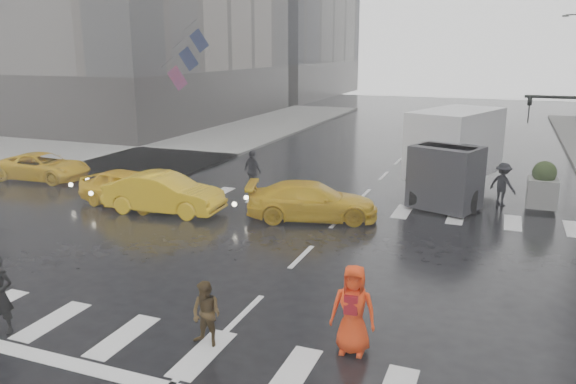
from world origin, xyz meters
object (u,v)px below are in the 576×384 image
at_px(taxi_mid, 164,193).
at_px(box_truck, 453,151).
at_px(taxi_front, 129,188).
at_px(pedestrian_orange, 353,309).
at_px(pedestrian_brown, 206,314).

xyz_separation_m(taxi_mid, box_truck, (9.99, 6.73, 1.15)).
bearing_deg(taxi_front, box_truck, -54.36).
bearing_deg(taxi_front, pedestrian_orange, -117.16).
height_order(pedestrian_orange, taxi_mid, pedestrian_orange).
relative_size(pedestrian_brown, taxi_front, 0.33).
bearing_deg(taxi_mid, pedestrian_orange, -131.81).
height_order(pedestrian_brown, taxi_front, taxi_front).
bearing_deg(taxi_mid, pedestrian_brown, -145.62).
bearing_deg(box_truck, taxi_front, -132.04).
bearing_deg(taxi_front, taxi_mid, -91.98).
relative_size(taxi_mid, box_truck, 0.69).
bearing_deg(pedestrian_orange, taxi_front, 141.59).
xyz_separation_m(pedestrian_orange, taxi_front, (-11.25, 7.66, -0.23)).
distance_m(taxi_mid, box_truck, 12.10).
xyz_separation_m(taxi_front, taxi_mid, (1.84, -0.29, 0.02)).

